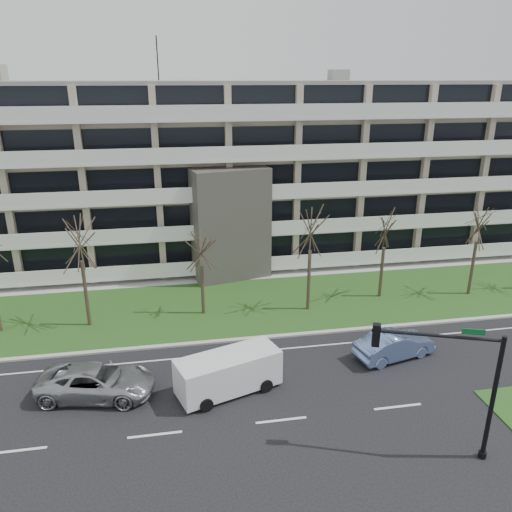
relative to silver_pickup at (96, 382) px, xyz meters
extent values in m
plane|color=black|center=(8.97, -3.62, -0.82)|extent=(160.00, 160.00, 0.00)
cube|color=#23531B|center=(8.97, 9.38, -0.79)|extent=(90.00, 10.00, 0.06)
cube|color=#B2B2AD|center=(8.97, 4.38, -0.76)|extent=(90.00, 0.35, 0.12)
cube|color=#B2B2AD|center=(8.97, 14.88, -0.78)|extent=(90.00, 2.00, 0.08)
cube|color=white|center=(8.97, 2.88, -0.82)|extent=(90.00, 0.12, 0.01)
cube|color=#C1AE96|center=(8.97, 21.88, 6.68)|extent=(60.00, 12.00, 15.00)
cube|color=gray|center=(8.97, 21.88, 14.33)|extent=(60.50, 12.50, 0.30)
cube|color=#4C4742|center=(8.97, 14.88, 3.68)|extent=(6.39, 3.69, 9.00)
cube|color=black|center=(8.97, 14.68, 1.18)|extent=(4.92, 1.19, 3.50)
cylinder|color=black|center=(3.97, 21.88, 16.18)|extent=(0.10, 0.10, 3.50)
cube|color=black|center=(8.97, 15.86, 1.28)|extent=(58.00, 0.10, 1.80)
cube|color=white|center=(8.97, 15.18, -0.22)|extent=(58.00, 1.40, 0.22)
cube|color=white|center=(8.97, 14.53, 0.38)|extent=(58.00, 0.08, 1.00)
cube|color=black|center=(8.97, 15.86, 4.28)|extent=(58.00, 0.10, 1.80)
cube|color=white|center=(8.97, 15.18, 2.78)|extent=(58.00, 1.40, 0.22)
cube|color=white|center=(8.97, 14.53, 3.38)|extent=(58.00, 0.08, 1.00)
cube|color=black|center=(8.97, 15.86, 7.28)|extent=(58.00, 0.10, 1.80)
cube|color=white|center=(8.97, 15.18, 5.78)|extent=(58.00, 1.40, 0.22)
cube|color=white|center=(8.97, 14.53, 6.38)|extent=(58.00, 0.08, 1.00)
cube|color=black|center=(8.97, 15.86, 10.28)|extent=(58.00, 0.10, 1.80)
cube|color=white|center=(8.97, 15.18, 8.78)|extent=(58.00, 1.40, 0.22)
cube|color=white|center=(8.97, 14.53, 9.38)|extent=(58.00, 0.08, 1.00)
cube|color=black|center=(8.97, 15.86, 13.28)|extent=(58.00, 0.10, 1.80)
cube|color=white|center=(8.97, 15.18, 11.78)|extent=(58.00, 1.40, 0.22)
cube|color=white|center=(8.97, 14.53, 12.38)|extent=(58.00, 0.08, 1.00)
imported|color=#A9ACB0|center=(0.00, 0.00, 0.00)|extent=(6.34, 3.79, 1.65)
imported|color=#728AC6|center=(16.76, 0.86, -0.02)|extent=(5.15, 2.83, 1.61)
cube|color=white|center=(6.77, -0.79, 0.33)|extent=(5.77, 3.61, 1.90)
cube|color=black|center=(6.77, -0.79, 0.88)|extent=(5.34, 3.34, 0.70)
cube|color=white|center=(9.19, 0.02, 0.18)|extent=(0.93, 1.92, 1.20)
cylinder|color=black|center=(5.47, -2.27, -0.47)|extent=(0.74, 0.46, 0.70)
cylinder|color=black|center=(4.83, -0.37, -0.47)|extent=(0.74, 0.46, 0.70)
cylinder|color=black|center=(8.70, -1.20, -0.47)|extent=(0.74, 0.46, 0.70)
cylinder|color=black|center=(8.07, 0.70, -0.47)|extent=(0.74, 0.46, 0.70)
cylinder|color=black|center=(17.05, -7.55, -0.68)|extent=(0.36, 0.36, 0.30)
cylinder|color=black|center=(17.05, -7.55, 2.15)|extent=(0.20, 0.20, 5.95)
cylinder|color=black|center=(14.63, -6.67, 4.92)|extent=(4.89, 1.89, 0.14)
cube|color=black|center=(12.39, -5.86, 4.72)|extent=(0.41, 0.41, 0.99)
sphere|color=red|center=(12.39, -5.86, 5.04)|extent=(0.20, 0.20, 0.20)
sphere|color=orange|center=(12.39, -5.86, 4.72)|extent=(0.20, 0.20, 0.20)
sphere|color=green|center=(12.39, -5.86, 4.41)|extent=(0.20, 0.20, 0.20)
cube|color=#0C5926|center=(15.93, -7.15, 5.22)|extent=(0.85, 0.34, 0.25)
cylinder|color=#382B21|center=(-1.46, 8.09, 1.47)|extent=(0.24, 0.24, 4.59)
cylinder|color=#382B21|center=(6.14, 8.52, 0.96)|extent=(0.24, 0.24, 3.58)
cylinder|color=#382B21|center=(13.50, 7.90, 1.39)|extent=(0.24, 0.24, 4.43)
cylinder|color=#382B21|center=(19.40, 9.08, 1.13)|extent=(0.24, 0.24, 3.90)
cylinder|color=#382B21|center=(26.26, 8.35, 1.29)|extent=(0.24, 0.24, 4.24)
camera|label=1|loc=(4.31, -23.03, 14.85)|focal=35.00mm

